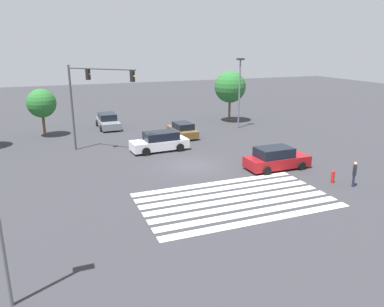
{
  "coord_description": "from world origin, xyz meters",
  "views": [
    {
      "loc": [
        -9.77,
        -24.86,
        8.74
      ],
      "look_at": [
        0.0,
        0.0,
        0.92
      ],
      "focal_mm": 35.0,
      "sensor_mm": 36.0,
      "label": 1
    }
  ],
  "objects_px": {
    "traffic_signal_mast": "(89,91)",
    "car_3": "(182,130)",
    "car_2": "(160,142)",
    "pedestrian": "(354,173)",
    "street_light_pole_a": "(240,86)",
    "fire_hydrant": "(333,177)",
    "tree_corner_a": "(41,103)",
    "car_1": "(108,121)",
    "tree_corner_b": "(230,87)",
    "car_0": "(276,159)"
  },
  "relations": [
    {
      "from": "car_0",
      "to": "pedestrian",
      "type": "distance_m",
      "value": 5.51
    },
    {
      "from": "traffic_signal_mast",
      "to": "car_0",
      "type": "bearing_deg",
      "value": 6.7
    },
    {
      "from": "pedestrian",
      "to": "tree_corner_b",
      "type": "xyz_separation_m",
      "value": [
        2.16,
        21.68,
        3.12
      ]
    },
    {
      "from": "car_0",
      "to": "tree_corner_b",
      "type": "xyz_separation_m",
      "value": [
        4.73,
        16.81,
        3.27
      ]
    },
    {
      "from": "car_2",
      "to": "pedestrian",
      "type": "xyz_separation_m",
      "value": [
        9.06,
        -12.56,
        0.12
      ]
    },
    {
      "from": "car_2",
      "to": "street_light_pole_a",
      "type": "relative_size",
      "value": 0.67
    },
    {
      "from": "traffic_signal_mast",
      "to": "street_light_pole_a",
      "type": "xyz_separation_m",
      "value": [
        15.92,
        3.91,
        -0.63
      ]
    },
    {
      "from": "traffic_signal_mast",
      "to": "tree_corner_b",
      "type": "bearing_deg",
      "value": 69.1
    },
    {
      "from": "traffic_signal_mast",
      "to": "car_2",
      "type": "bearing_deg",
      "value": 27.57
    },
    {
      "from": "pedestrian",
      "to": "fire_hydrant",
      "type": "bearing_deg",
      "value": -7.98
    },
    {
      "from": "car_0",
      "to": "fire_hydrant",
      "type": "bearing_deg",
      "value": -65.55
    },
    {
      "from": "traffic_signal_mast",
      "to": "pedestrian",
      "type": "height_order",
      "value": "traffic_signal_mast"
    },
    {
      "from": "pedestrian",
      "to": "car_1",
      "type": "bearing_deg",
      "value": -19.18
    },
    {
      "from": "car_2",
      "to": "tree_corner_b",
      "type": "xyz_separation_m",
      "value": [
        11.22,
        9.12,
        3.24
      ]
    },
    {
      "from": "tree_corner_b",
      "to": "fire_hydrant",
      "type": "height_order",
      "value": "tree_corner_b"
    },
    {
      "from": "car_0",
      "to": "car_1",
      "type": "xyz_separation_m",
      "value": [
        -9.11,
        18.52,
        -0.04
      ]
    },
    {
      "from": "car_1",
      "to": "tree_corner_b",
      "type": "relative_size",
      "value": 0.84
    },
    {
      "from": "traffic_signal_mast",
      "to": "tree_corner_b",
      "type": "relative_size",
      "value": 1.23
    },
    {
      "from": "tree_corner_a",
      "to": "tree_corner_b",
      "type": "bearing_deg",
      "value": -0.04
    },
    {
      "from": "traffic_signal_mast",
      "to": "fire_hydrant",
      "type": "relative_size",
      "value": 8.31
    },
    {
      "from": "fire_hydrant",
      "to": "pedestrian",
      "type": "bearing_deg",
      "value": -52.25
    },
    {
      "from": "traffic_signal_mast",
      "to": "fire_hydrant",
      "type": "distance_m",
      "value": 19.61
    },
    {
      "from": "pedestrian",
      "to": "fire_hydrant",
      "type": "height_order",
      "value": "pedestrian"
    },
    {
      "from": "car_0",
      "to": "tree_corner_b",
      "type": "distance_m",
      "value": 17.76
    },
    {
      "from": "car_3",
      "to": "fire_hydrant",
      "type": "xyz_separation_m",
      "value": [
        4.83,
        -15.49,
        -0.25
      ]
    },
    {
      "from": "car_2",
      "to": "tree_corner_a",
      "type": "bearing_deg",
      "value": -48.58
    },
    {
      "from": "pedestrian",
      "to": "tree_corner_a",
      "type": "bearing_deg",
      "value": -5.82
    },
    {
      "from": "car_0",
      "to": "tree_corner_a",
      "type": "height_order",
      "value": "tree_corner_a"
    },
    {
      "from": "traffic_signal_mast",
      "to": "car_2",
      "type": "relative_size",
      "value": 1.44
    },
    {
      "from": "tree_corner_b",
      "to": "fire_hydrant",
      "type": "distance_m",
      "value": 21.19
    },
    {
      "from": "car_2",
      "to": "street_light_pole_a",
      "type": "height_order",
      "value": "street_light_pole_a"
    },
    {
      "from": "car_2",
      "to": "tree_corner_a",
      "type": "height_order",
      "value": "tree_corner_a"
    },
    {
      "from": "traffic_signal_mast",
      "to": "tree_corner_a",
      "type": "relative_size",
      "value": 1.53
    },
    {
      "from": "tree_corner_a",
      "to": "street_light_pole_a",
      "type": "bearing_deg",
      "value": -10.2
    },
    {
      "from": "tree_corner_b",
      "to": "car_2",
      "type": "bearing_deg",
      "value": -140.89
    },
    {
      "from": "car_3",
      "to": "car_1",
      "type": "bearing_deg",
      "value": 38.05
    },
    {
      "from": "traffic_signal_mast",
      "to": "tree_corner_a",
      "type": "distance_m",
      "value": 8.51
    },
    {
      "from": "traffic_signal_mast",
      "to": "tree_corner_a",
      "type": "bearing_deg",
      "value": 161.41
    },
    {
      "from": "traffic_signal_mast",
      "to": "street_light_pole_a",
      "type": "relative_size",
      "value": 0.97
    },
    {
      "from": "traffic_signal_mast",
      "to": "street_light_pole_a",
      "type": "height_order",
      "value": "street_light_pole_a"
    },
    {
      "from": "car_2",
      "to": "street_light_pole_a",
      "type": "bearing_deg",
      "value": -155.39
    },
    {
      "from": "car_1",
      "to": "car_3",
      "type": "bearing_deg",
      "value": 41.22
    },
    {
      "from": "traffic_signal_mast",
      "to": "car_3",
      "type": "distance_m",
      "value": 10.14
    },
    {
      "from": "traffic_signal_mast",
      "to": "tree_corner_b",
      "type": "xyz_separation_m",
      "value": [
        16.61,
        7.43,
        -1.07
      ]
    },
    {
      "from": "tree_corner_a",
      "to": "tree_corner_b",
      "type": "distance_m",
      "value": 20.32
    },
    {
      "from": "traffic_signal_mast",
      "to": "tree_corner_a",
      "type": "xyz_separation_m",
      "value": [
        -3.7,
        7.44,
        -1.83
      ]
    },
    {
      "from": "car_0",
      "to": "tree_corner_a",
      "type": "distance_m",
      "value": 23.06
    },
    {
      "from": "fire_hydrant",
      "to": "car_3",
      "type": "bearing_deg",
      "value": 107.32
    },
    {
      "from": "car_2",
      "to": "fire_hydrant",
      "type": "height_order",
      "value": "car_2"
    },
    {
      "from": "car_0",
      "to": "car_1",
      "type": "bearing_deg",
      "value": 115.67
    }
  ]
}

